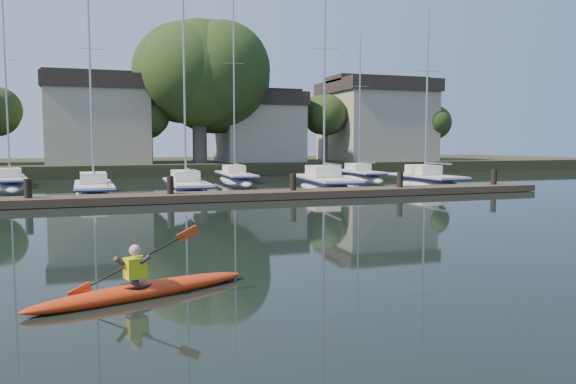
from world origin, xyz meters
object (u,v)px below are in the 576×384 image
object	(u,v)px
dock	(234,196)
sailboat_3	(325,192)
kayak	(142,288)
sailboat_2	(187,195)
sailboat_5	(11,188)
sailboat_6	(235,183)
sailboat_7	(360,181)
sailboat_4	(427,188)
sailboat_1	(94,198)

from	to	relation	value
dock	sailboat_3	world-z (taller)	sailboat_3
kayak	sailboat_2	world-z (taller)	sailboat_2
sailboat_3	sailboat_5	xyz separation A→B (m)	(-18.18, 8.22, 0.04)
sailboat_5	sailboat_6	distance (m)	14.68
sailboat_3	sailboat_7	bearing A→B (deg)	57.67
dock	sailboat_4	bearing A→B (deg)	20.36
kayak	sailboat_1	world-z (taller)	sailboat_1
kayak	sailboat_1	size ratio (longest dim) A/B	0.31
sailboat_4	sailboat_5	distance (m)	26.61
dock	sailboat_6	xyz separation A→B (m)	(3.22, 13.31, -0.37)
dock	sailboat_6	world-z (taller)	sailboat_6
sailboat_2	sailboat_4	world-z (taller)	sailboat_2
sailboat_1	kayak	bearing A→B (deg)	-89.00
kayak	sailboat_1	xyz separation A→B (m)	(-0.95, 21.14, -0.34)
sailboat_3	sailboat_4	world-z (taller)	sailboat_3
sailboat_5	sailboat_2	bearing A→B (deg)	-47.17
sailboat_4	sailboat_5	xyz separation A→B (m)	(-25.41, 7.91, 0.04)
sailboat_1	sailboat_5	bearing A→B (deg)	120.83
sailboat_1	sailboat_5	distance (m)	9.45
dock	sailboat_4	size ratio (longest dim) A/B	2.67
sailboat_4	sailboat_1	bearing A→B (deg)	179.00
kayak	sailboat_2	distance (m)	21.68
sailboat_4	sailboat_6	xyz separation A→B (m)	(-10.73, 8.13, 0.04)
dock	sailboat_7	xyz separation A→B (m)	(12.90, 12.78, -0.38)
sailboat_4	sailboat_3	bearing A→B (deg)	-178.73
sailboat_4	sailboat_6	distance (m)	13.47
dock	sailboat_4	world-z (taller)	sailboat_4
dock	sailboat_5	size ratio (longest dim) A/B	2.50
sailboat_1	dock	bearing A→B (deg)	-40.24
sailboat_7	sailboat_5	bearing A→B (deg)	-179.26
sailboat_1	sailboat_7	distance (m)	20.76
dock	sailboat_7	bearing A→B (deg)	44.74
kayak	sailboat_7	xyz separation A→B (m)	(18.34, 28.80, -0.34)
dock	kayak	bearing A→B (deg)	-108.76
sailboat_5	kayak	bearing A→B (deg)	-87.45
sailboat_3	sailboat_6	xyz separation A→B (m)	(-3.50, 8.44, 0.05)
sailboat_6	sailboat_7	world-z (taller)	sailboat_6
sailboat_4	sailboat_5	size ratio (longest dim) A/B	0.94
sailboat_5	sailboat_4	bearing A→B (deg)	-26.42
dock	sailboat_3	xyz separation A→B (m)	(6.72, 4.87, -0.42)
sailboat_2	sailboat_3	world-z (taller)	sailboat_2
kayak	sailboat_7	size ratio (longest dim) A/B	0.34
sailboat_5	sailboat_3	bearing A→B (deg)	-33.46
sailboat_2	sailboat_3	size ratio (longest dim) A/B	1.00
kayak	sailboat_6	world-z (taller)	sailboat_6
sailboat_2	sailboat_5	size ratio (longest dim) A/B	1.06
dock	sailboat_7	world-z (taller)	sailboat_7
sailboat_2	sailboat_3	distance (m)	8.22
sailboat_3	sailboat_7	distance (m)	10.03
sailboat_7	sailboat_1	bearing A→B (deg)	-156.85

